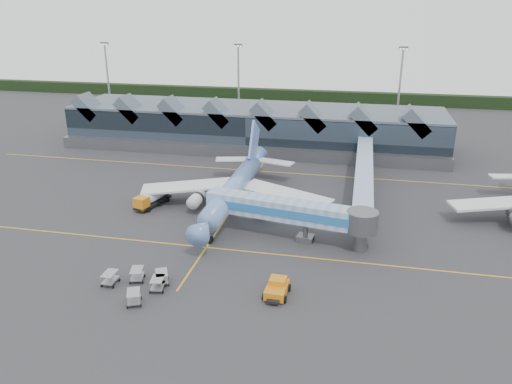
% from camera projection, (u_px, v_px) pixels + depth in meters
% --- Properties ---
extents(ground, '(260.00, 260.00, 0.00)m').
position_uv_depth(ground, '(221.00, 225.00, 79.22)').
color(ground, '#2D2D30').
rests_on(ground, ground).
extents(taxi_stripes, '(120.00, 60.00, 0.01)m').
position_uv_depth(taxi_stripes, '(237.00, 202.00, 88.36)').
color(taxi_stripes, orange).
rests_on(taxi_stripes, ground).
extents(tree_line_far, '(260.00, 4.00, 4.00)m').
position_uv_depth(tree_line_far, '(305.00, 96.00, 179.12)').
color(tree_line_far, black).
rests_on(tree_line_far, ground).
extents(terminal, '(90.00, 22.25, 12.52)m').
position_uv_depth(terminal, '(254.00, 126.00, 121.80)').
color(terminal, black).
rests_on(terminal, ground).
extents(light_masts, '(132.40, 42.56, 22.45)m').
position_uv_depth(light_masts, '(366.00, 89.00, 128.12)').
color(light_masts, '#95979D').
rests_on(light_masts, ground).
extents(main_airliner, '(33.90, 38.88, 12.52)m').
position_uv_depth(main_airliner, '(236.00, 187.00, 85.13)').
color(main_airliner, '#6288C7').
rests_on(main_airliner, ground).
extents(jet_bridge, '(25.66, 7.84, 6.13)m').
position_uv_depth(jet_bridge, '(299.00, 213.00, 72.68)').
color(jet_bridge, '#79A1CA').
rests_on(jet_bridge, ground).
extents(fuel_truck, '(4.11, 8.57, 2.87)m').
position_uv_depth(fuel_truck, '(154.00, 197.00, 86.41)').
color(fuel_truck, black).
rests_on(fuel_truck, ground).
extents(pushback_tug, '(2.99, 4.57, 1.98)m').
position_uv_depth(pushback_tug, '(277.00, 289.00, 59.84)').
color(pushback_tug, orange).
rests_on(pushback_tug, ground).
extents(baggage_carts, '(8.13, 7.67, 1.61)m').
position_uv_depth(baggage_carts, '(140.00, 282.00, 61.29)').
color(baggage_carts, '#9B9EA4').
rests_on(baggage_carts, ground).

